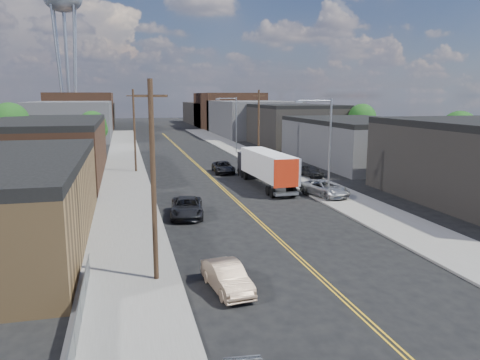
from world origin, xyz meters
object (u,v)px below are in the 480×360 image
semi_truck (264,166)px  car_right_lot_c (311,171)px  water_tower (63,4)px  car_right_lot_a (325,188)px  car_ahead_truck (223,167)px  car_left_c (187,207)px  car_left_b (227,277)px

semi_truck → car_right_lot_c: semi_truck is taller
water_tower → semi_truck: size_ratio=2.63×
car_right_lot_a → car_right_lot_c: 10.44m
car_ahead_truck → car_left_c: bearing=-106.6°
car_left_c → car_right_lot_a: size_ratio=1.01×
car_left_b → car_left_c: 14.38m
car_right_lot_a → car_ahead_truck: car_right_lot_a is taller
car_left_b → car_right_lot_a: (13.20, 18.15, 0.20)m
car_left_c → car_ahead_truck: bearing=78.0°
water_tower → car_ahead_truck: water_tower is taller
car_left_c → car_right_lot_a: bearing=23.7°
car_left_b → car_ahead_truck: (7.05, 34.00, 0.02)m
car_left_b → car_right_lot_a: size_ratio=0.79×
car_right_lot_a → car_right_lot_c: (2.80, 10.05, -0.06)m
water_tower → car_right_lot_a: size_ratio=7.08×
semi_truck → car_right_lot_c: (6.50, 3.01, -1.26)m
water_tower → car_left_c: water_tower is taller
semi_truck → car_ahead_truck: size_ratio=2.79×
water_tower → car_ahead_truck: 78.10m
car_left_c → car_right_lot_c: car_right_lot_c is taller
semi_truck → car_right_lot_a: 8.05m
car_right_lot_c → car_right_lot_a: bearing=-112.8°
semi_truck → car_right_lot_c: 7.27m
semi_truck → car_left_b: bearing=-113.4°
car_right_lot_a → car_right_lot_c: bearing=58.4°
semi_truck → car_right_lot_a: size_ratio=2.69×
water_tower → car_ahead_truck: (24.05, -68.00, -29.95)m
water_tower → car_right_lot_c: (33.00, -73.80, -29.84)m
semi_truck → car_ahead_truck: bearing=102.8°
car_right_lot_c → car_ahead_truck: car_right_lot_c is taller
car_right_lot_a → water_tower: bearing=93.8°
car_left_b → semi_truck: bearing=62.0°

